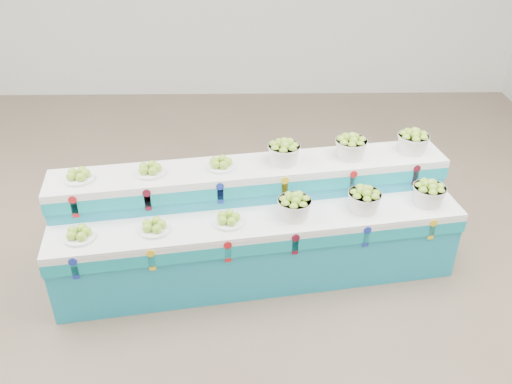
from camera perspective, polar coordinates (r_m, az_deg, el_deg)
The scene contains 14 objects.
ground at distance 5.02m, azimuth -7.77°, elevation -10.96°, with size 10.00×10.00×0.00m, color brown.
display_stand at distance 4.97m, azimuth -0.00°, elevation -3.53°, with size 3.69×0.95×1.02m, color teal, non-canonical shape.
plate_lower_left at distance 4.65m, azimuth -18.46°, elevation -4.21°, with size 0.27×0.27×0.11m, color white.
plate_lower_mid at distance 4.58m, azimuth -10.88°, elevation -3.57°, with size 0.27×0.27×0.11m, color white.
plate_lower_right at distance 4.60m, azimuth -2.98°, elevation -2.83°, with size 0.27×0.27×0.11m, color white.
basket_lower_left at distance 4.65m, azimuth 4.14°, elevation -1.52°, with size 0.30×0.30×0.22m, color silver, non-canonical shape.
basket_lower_mid at distance 4.83m, azimuth 11.54°, elevation -0.76°, with size 0.30×0.30×0.22m, color silver, non-canonical shape.
basket_lower_right at distance 5.07m, azimuth 18.04°, elevation -0.09°, with size 0.30×0.30×0.22m, color silver, non-canonical shape.
plate_upper_left at distance 4.88m, azimuth -18.52°, elevation 1.77°, with size 0.27×0.27×0.11m, color white.
plate_upper_mid at distance 4.81m, azimuth -11.31°, elevation 2.46°, with size 0.27×0.27×0.11m, color white.
plate_upper_right at distance 4.83m, azimuth -3.78°, elevation 3.15°, with size 0.27×0.27×0.11m, color white.
basket_upper_left at distance 4.88m, azimuth 3.02°, elevation 4.33°, with size 0.30×0.30×0.22m, color silver, non-canonical shape.
basket_upper_mid at distance 5.05m, azimuth 10.15°, elevation 4.86°, with size 0.30×0.30×0.22m, color silver, non-canonical shape.
basket_upper_right at distance 5.29m, azimuth 16.47°, elevation 5.26°, with size 0.30×0.30×0.22m, color silver, non-canonical shape.
Camera 1 is at (0.60, -3.65, 3.39)m, focal length 37.32 mm.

